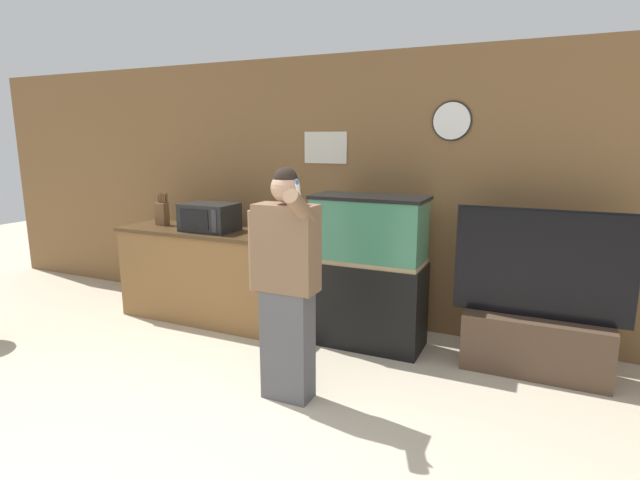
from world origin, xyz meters
TOP-DOWN VIEW (x-y plane):
  - wall_back_paneled at (0.00, 2.89)m, footprint 10.00×0.08m
  - counter_island at (-1.51, 2.27)m, footprint 1.72×0.59m
  - microwave at (-1.38, 2.25)m, footprint 0.52×0.37m
  - knife_block at (-2.04, 2.32)m, footprint 0.12×0.09m
  - aquarium_on_stand at (0.23, 2.33)m, footprint 0.98×0.46m
  - tv_on_stand at (1.61, 2.36)m, footprint 1.30×0.40m
  - person_standing at (0.03, 1.21)m, footprint 0.51×0.39m

SIDE VIEW (x-z plane):
  - tv_on_stand at x=1.61m, z-range -0.27..1.03m
  - counter_island at x=-1.51m, z-range 0.00..0.93m
  - aquarium_on_stand at x=0.23m, z-range 0.00..1.34m
  - person_standing at x=0.03m, z-range 0.03..1.67m
  - knife_block at x=-2.04m, z-range 0.89..1.23m
  - microwave at x=-1.38m, z-range 0.93..1.20m
  - wall_back_paneled at x=0.00m, z-range 0.00..2.60m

